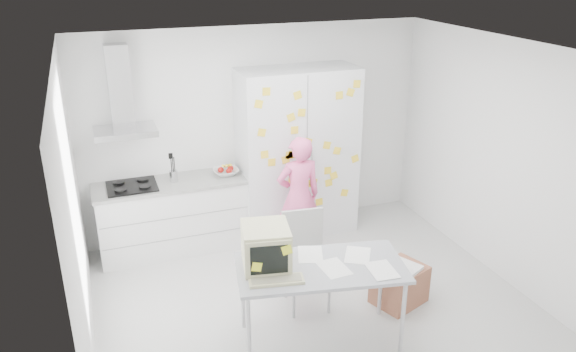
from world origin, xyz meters
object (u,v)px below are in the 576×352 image
object	(u,v)px
chair	(305,253)
cardboard_box	(400,284)
person	(299,196)
desk	(286,257)

from	to	relation	value
chair	cardboard_box	bearing A→B (deg)	-14.38
person	cardboard_box	xyz separation A→B (m)	(0.63, -1.39, -0.54)
desk	cardboard_box	world-z (taller)	desk
desk	chair	xyz separation A→B (m)	(0.42, 0.57, -0.35)
person	chair	distance (m)	1.09
person	chair	world-z (taller)	person
chair	person	bearing A→B (deg)	79.41
person	chair	bearing A→B (deg)	73.38
desk	cardboard_box	distance (m)	1.55
chair	cardboard_box	xyz separation A→B (m)	(0.95, -0.37, -0.37)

